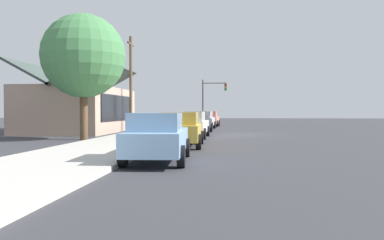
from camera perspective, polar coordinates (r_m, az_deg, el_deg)
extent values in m
plane|color=#38383D|center=(28.46, 6.16, -2.01)|extent=(120.00, 120.00, 0.00)
cube|color=beige|center=(28.96, -5.00, -1.79)|extent=(60.00, 4.20, 0.16)
cube|color=#8CB7E0|center=(13.20, -4.82, -2.93)|extent=(4.62, 1.97, 0.70)
cube|color=#779CBE|center=(12.72, -5.08, -0.25)|extent=(2.26, 1.63, 0.56)
cylinder|color=black|center=(14.74, -7.44, -3.86)|extent=(0.67, 0.26, 0.66)
cylinder|color=black|center=(14.55, -0.78, -3.92)|extent=(0.67, 0.26, 0.66)
cylinder|color=black|center=(12.00, -9.73, -5.06)|extent=(0.67, 0.26, 0.66)
cylinder|color=black|center=(11.76, -1.53, -5.17)|extent=(0.67, 0.26, 0.66)
cube|color=gold|center=(18.65, -1.61, -1.68)|extent=(4.69, 1.96, 0.70)
cube|color=gold|center=(18.17, -1.74, 0.23)|extent=(2.28, 1.65, 0.56)
cylinder|color=black|center=(20.19, -3.77, -2.44)|extent=(0.67, 0.25, 0.66)
cylinder|color=black|center=(20.04, 1.30, -2.47)|extent=(0.67, 0.25, 0.66)
cylinder|color=black|center=(17.36, -4.97, -3.07)|extent=(0.67, 0.25, 0.66)
cylinder|color=black|center=(17.19, 0.93, -3.10)|extent=(0.67, 0.25, 0.66)
cube|color=silver|center=(24.75, 0.00, -0.93)|extent=(4.84, 1.78, 0.70)
cube|color=beige|center=(24.25, -0.13, 0.51)|extent=(2.33, 1.54, 0.56)
cylinder|color=black|center=(26.35, -1.49, -1.56)|extent=(0.66, 0.23, 0.66)
cylinder|color=black|center=(26.17, 2.23, -1.58)|extent=(0.66, 0.23, 0.66)
cylinder|color=black|center=(23.40, -2.50, -1.92)|extent=(0.66, 0.23, 0.66)
cylinder|color=black|center=(23.20, 1.68, -1.95)|extent=(0.66, 0.23, 0.66)
cube|color=#2D3035|center=(30.09, 0.74, -0.53)|extent=(4.47, 1.97, 0.70)
cube|color=#27292D|center=(29.64, 0.63, 0.66)|extent=(2.17, 1.66, 0.56)
cylinder|color=black|center=(31.58, -0.56, -1.07)|extent=(0.67, 0.25, 0.66)
cylinder|color=black|center=(31.36, 2.67, -1.09)|extent=(0.67, 0.25, 0.66)
cylinder|color=black|center=(28.89, -1.36, -1.30)|extent=(0.67, 0.25, 0.66)
cylinder|color=black|center=(28.65, 2.16, -1.32)|extent=(0.67, 0.25, 0.66)
cube|color=silver|center=(35.97, 1.60, -0.22)|extent=(4.82, 1.93, 0.70)
cube|color=#A0A2A6|center=(35.48, 1.52, 0.77)|extent=(2.34, 1.62, 0.56)
cylinder|color=black|center=(37.54, 0.54, -0.69)|extent=(0.67, 0.25, 0.66)
cylinder|color=black|center=(37.36, 3.18, -0.70)|extent=(0.67, 0.25, 0.66)
cylinder|color=black|center=(34.63, -0.10, -0.86)|extent=(0.67, 0.25, 0.66)
cylinder|color=black|center=(34.42, 2.76, -0.88)|extent=(0.67, 0.25, 0.66)
cube|color=#EA8C75|center=(42.03, 2.41, 0.00)|extent=(4.41, 1.98, 0.70)
cube|color=tan|center=(41.59, 2.36, 0.86)|extent=(2.14, 1.68, 0.56)
cylinder|color=black|center=(43.48, 1.38, -0.41)|extent=(0.67, 0.24, 0.66)
cylinder|color=black|center=(43.31, 3.78, -0.42)|extent=(0.67, 0.24, 0.66)
cylinder|color=black|center=(40.80, 0.96, -0.53)|extent=(0.67, 0.24, 0.66)
cylinder|color=black|center=(40.62, 3.52, -0.54)|extent=(0.67, 0.24, 0.66)
cube|color=tan|center=(32.44, -15.58, 1.35)|extent=(10.42, 6.14, 3.39)
cube|color=black|center=(31.45, -10.29, 1.69)|extent=(8.33, 0.08, 1.90)
cube|color=#3F4C47|center=(32.02, -13.03, 5.86)|extent=(11.02, 3.36, 1.89)
cube|color=#3F4C47|center=(33.12, -18.09, 5.68)|extent=(11.02, 3.36, 1.89)
cylinder|color=brown|center=(23.82, -15.00, 1.46)|extent=(0.44, 0.44, 3.46)
sphere|color=#47844C|center=(24.02, -15.04, 8.71)|extent=(4.75, 4.75, 4.75)
cylinder|color=#383833|center=(46.51, 1.53, 2.50)|extent=(0.14, 0.14, 5.20)
cylinder|color=#383833|center=(46.53, 3.14, 5.21)|extent=(0.10, 2.60, 0.10)
cube|color=black|center=(46.46, 4.74, 4.66)|extent=(0.28, 0.24, 0.80)
sphere|color=red|center=(46.33, 4.74, 4.99)|extent=(0.16, 0.16, 0.16)
sphere|color=yellow|center=(46.31, 4.74, 4.67)|extent=(0.16, 0.16, 0.16)
sphere|color=green|center=(46.30, 4.74, 4.35)|extent=(0.16, 0.16, 0.16)
cylinder|color=brown|center=(32.36, -8.60, 5.03)|extent=(0.24, 0.24, 7.50)
cube|color=brown|center=(32.72, -8.62, 10.54)|extent=(1.80, 0.12, 0.12)
cylinder|color=red|center=(23.48, -4.03, -1.66)|extent=(0.22, 0.22, 0.55)
sphere|color=red|center=(23.47, -4.03, -0.82)|extent=(0.18, 0.18, 0.18)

